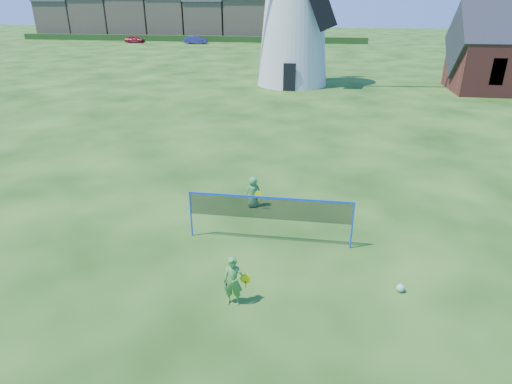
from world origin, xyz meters
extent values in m
plane|color=black|center=(0.00, 0.00, 0.00)|extent=(220.00, 220.00, 0.00)
cube|color=black|center=(-0.69, 24.35, 1.10)|extent=(1.00, 0.12, 2.21)
cube|color=black|center=(-0.69, 24.96, 5.01)|extent=(0.70, 0.12, 0.90)
cube|color=black|center=(14.94, 23.96, 1.96)|extent=(0.98, 0.10, 1.96)
cylinder|color=blue|center=(-1.82, 0.10, 0.78)|extent=(0.05, 0.05, 1.55)
cylinder|color=blue|center=(3.18, 0.10, 0.78)|extent=(0.05, 0.05, 1.55)
cube|color=black|center=(0.68, 0.10, 1.15)|extent=(5.00, 0.02, 0.70)
cube|color=blue|center=(0.68, 0.10, 1.52)|extent=(5.00, 0.02, 0.06)
imported|color=#3E8535|center=(0.17, -3.03, 0.66)|extent=(0.48, 0.32, 1.32)
cylinder|color=#F4F10C|center=(0.45, -2.85, 0.65)|extent=(0.28, 0.02, 0.28)
cube|color=#F4F10C|center=(0.45, -2.85, 0.48)|extent=(0.03, 0.02, 0.20)
imported|color=#40864B|center=(-0.21, 2.52, 0.57)|extent=(0.66, 0.57, 1.15)
cylinder|color=#F4F10C|center=(0.01, 2.30, 0.59)|extent=(0.28, 0.02, 0.28)
cube|color=#F4F10C|center=(0.01, 2.30, 0.42)|extent=(0.03, 0.02, 0.20)
sphere|color=green|center=(4.37, -1.91, 0.11)|extent=(0.22, 0.22, 0.22)
cube|color=#9D8968|center=(-48.64, 72.00, 3.21)|extent=(6.71, 8.00, 6.42)
cube|color=#9D8968|center=(-41.48, 72.00, 3.50)|extent=(7.01, 8.00, 6.99)
cube|color=#9D8968|center=(-34.02, 72.00, 3.67)|extent=(7.30, 8.00, 7.35)
cube|color=#9D8968|center=(-26.75, 72.00, 3.55)|extent=(6.65, 8.00, 7.11)
cube|color=#9D8968|center=(-19.68, 72.00, 3.20)|extent=(6.90, 8.00, 6.40)
cube|color=#9D8968|center=(-12.08, 72.00, 3.33)|extent=(7.70, 8.00, 6.66)
cube|color=#9D8968|center=(-4.53, 72.00, 3.65)|extent=(6.78, 8.00, 7.29)
cube|color=#193814|center=(-22.00, 66.00, 0.50)|extent=(62.00, 0.80, 1.00)
imported|color=maroon|center=(-30.04, 62.14, 0.58)|extent=(3.42, 1.39, 1.16)
imported|color=navy|center=(-19.42, 62.26, 0.63)|extent=(3.84, 1.42, 1.26)
camera|label=1|loc=(2.05, -11.63, 7.01)|focal=30.42mm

